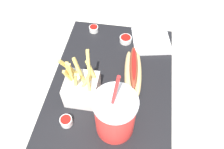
% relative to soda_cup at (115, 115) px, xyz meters
% --- Properties ---
extents(ground_plane, '(2.40, 2.40, 0.02)m').
position_rel_soda_cup_xyz_m(ground_plane, '(-0.14, -0.03, -0.10)').
color(ground_plane, silver).
extents(food_tray, '(0.48, 0.35, 0.02)m').
position_rel_soda_cup_xyz_m(food_tray, '(-0.14, -0.03, -0.08)').
color(food_tray, black).
rests_on(food_tray, ground_plane).
extents(soda_cup, '(0.10, 0.10, 0.23)m').
position_rel_soda_cup_xyz_m(soda_cup, '(0.00, 0.00, 0.00)').
color(soda_cup, red).
rests_on(soda_cup, food_tray).
extents(fries_basket, '(0.09, 0.09, 0.15)m').
position_rel_soda_cup_xyz_m(fries_basket, '(-0.08, -0.10, -0.03)').
color(fries_basket, white).
rests_on(fries_basket, food_tray).
extents(hot_dog_1, '(0.17, 0.07, 0.06)m').
position_rel_soda_cup_xyz_m(hot_dog_1, '(-0.17, 0.03, -0.04)').
color(hot_dog_1, '#DBB775').
rests_on(hot_dog_1, food_tray).
extents(ketchup_cup_1, '(0.03, 0.03, 0.02)m').
position_rel_soda_cup_xyz_m(ketchup_cup_1, '(0.01, -0.12, -0.05)').
color(ketchup_cup_1, white).
rests_on(ketchup_cup_1, food_tray).
extents(ketchup_cup_2, '(0.03, 0.03, 0.02)m').
position_rel_soda_cup_xyz_m(ketchup_cup_2, '(-0.34, -0.13, -0.06)').
color(ketchup_cup_2, white).
rests_on(ketchup_cup_2, food_tray).
extents(ketchup_cup_3, '(0.04, 0.04, 0.02)m').
position_rel_soda_cup_xyz_m(ketchup_cup_3, '(-0.31, -0.01, -0.06)').
color(ketchup_cup_3, white).
rests_on(ketchup_cup_3, food_tray).
extents(napkin_stack, '(0.15, 0.14, 0.01)m').
position_rel_soda_cup_xyz_m(napkin_stack, '(-0.32, 0.07, -0.06)').
color(napkin_stack, white).
rests_on(napkin_stack, food_tray).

